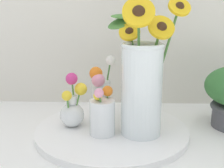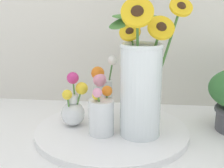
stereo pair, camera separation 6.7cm
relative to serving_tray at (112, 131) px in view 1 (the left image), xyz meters
name	(u,v)px [view 1 (the left image)]	position (x,y,z in m)	size (l,w,h in m)	color
ground_plane	(110,152)	(0.00, -0.12, -0.01)	(6.00, 6.00, 0.00)	white
serving_tray	(112,131)	(0.00, 0.00, 0.00)	(0.46, 0.46, 0.02)	white
mason_jar_sunflowers	(142,79)	(0.08, -0.03, 0.17)	(0.25, 0.24, 0.39)	silver
vase_small_center	(102,115)	(-0.03, -0.04, 0.07)	(0.07, 0.08, 0.14)	white
vase_bulb_right	(73,108)	(-0.12, 0.01, 0.07)	(0.08, 0.08, 0.16)	white
vase_small_back	(100,93)	(-0.04, 0.07, 0.10)	(0.08, 0.08, 0.20)	white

